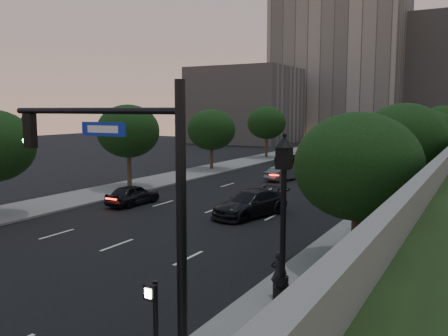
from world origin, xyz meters
The scene contains 25 objects.
ground centered at (0.00, 0.00, 0.00)m, with size 160.00×160.00×0.00m, color black.
road_surface centered at (0.00, 30.00, 0.01)m, with size 16.00×140.00×0.02m, color black.
sidewalk_right centered at (10.25, 30.00, 0.07)m, with size 4.50×140.00×0.15m, color slate.
sidewalk_left centered at (-10.25, 30.00, 0.07)m, with size 4.50×140.00×0.15m, color slate.
office_block_left centered at (-14.00, 92.00, 16.00)m, with size 26.00×20.00×32.00m, color gray.
office_block_mid centered at (6.00, 102.00, 13.00)m, with size 22.00×18.00×26.00m, color gray.
office_block_filler centered at (-26.00, 70.00, 7.00)m, with size 18.00×16.00×14.00m, color gray.
tree_right_a centered at (10.30, 8.00, 4.02)m, with size 5.20×5.20×6.24m.
tree_right_b centered at (10.30, 20.00, 4.52)m, with size 5.20×5.20×6.74m.
tree_right_c centered at (10.30, 33.00, 4.02)m, with size 5.20×5.20×6.24m.
tree_right_d centered at (10.30, 47.00, 4.52)m, with size 5.20×5.20×6.74m.
tree_left_b centered at (-10.30, 18.00, 4.58)m, with size 5.00×5.00×6.71m.
tree_left_c centered at (-10.30, 31.00, 4.21)m, with size 5.00×5.00×6.34m.
tree_left_d centered at (-10.30, 45.00, 4.58)m, with size 5.00×5.00×6.71m.
traffic_signal_mast centered at (7.75, -2.56, 3.67)m, with size 5.68×0.56×7.00m.
street_lamp centered at (9.40, 2.25, 2.63)m, with size 0.64×0.64×5.62m.
pedestrian_signal centered at (8.51, -3.21, 1.57)m, with size 0.30×0.33×2.50m.
sedan_near_left centered at (-5.55, 12.76, 0.70)m, with size 1.65×4.10×1.40m, color black.
sedan_mid_left centered at (-0.89, 27.70, 0.64)m, with size 1.35×3.88×1.28m, color #53565A.
sedan_far_left centered at (-5.44, 41.04, 0.65)m, with size 2.16×4.68×1.30m, color black.
sedan_near_right centered at (2.76, 13.53, 0.78)m, with size 2.18×5.35×1.55m, color black.
sedan_far_right centered at (6.86, 37.76, 0.69)m, with size 1.62×4.03×1.37m, color slate.
pedestrian_a centered at (9.03, 2.84, 0.91)m, with size 0.56×0.36×1.52m, color black.
pedestrian_b centered at (9.77, 12.12, 1.03)m, with size 0.86×0.67×1.76m, color black.
pedestrian_c centered at (9.27, 12.98, 0.95)m, with size 0.94×0.39×1.60m, color black.
Camera 1 is at (14.87, -11.34, 6.34)m, focal length 38.00 mm.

